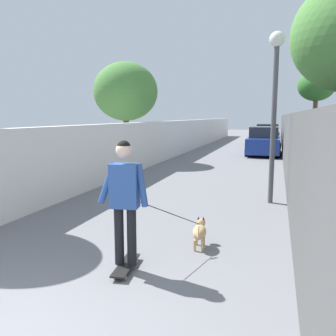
{
  "coord_description": "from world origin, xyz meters",
  "views": [
    {
      "loc": [
        -2.02,
        -2.4,
        2.13
      ],
      "look_at": [
        5.23,
        -0.14,
        1.0
      ],
      "focal_mm": 37.49,
      "sensor_mm": 36.0,
      "label": 1
    }
  ],
  "objects_px": {
    "lamp_post": "(275,87)",
    "dog": "(199,231)",
    "tree_left_distant": "(126,92)",
    "car_near": "(264,142)",
    "tree_right_far": "(316,87)",
    "car_far": "(267,135)",
    "skateboard": "(126,265)",
    "person_skateboarder": "(125,193)"
  },
  "relations": [
    {
      "from": "person_skateboarder",
      "to": "car_near",
      "type": "relative_size",
      "value": 0.4
    },
    {
      "from": "lamp_post",
      "to": "dog",
      "type": "xyz_separation_m",
      "value": [
        -3.45,
        1.04,
        -2.54
      ]
    },
    {
      "from": "person_skateboarder",
      "to": "dog",
      "type": "bearing_deg",
      "value": -34.94
    },
    {
      "from": "dog",
      "to": "skateboard",
      "type": "bearing_deg",
      "value": 145.06
    },
    {
      "from": "car_far",
      "to": "dog",
      "type": "bearing_deg",
      "value": 178.83
    },
    {
      "from": "tree_left_distant",
      "to": "car_far",
      "type": "distance_m",
      "value": 13.73
    },
    {
      "from": "tree_left_distant",
      "to": "skateboard",
      "type": "bearing_deg",
      "value": -156.13
    },
    {
      "from": "lamp_post",
      "to": "dog",
      "type": "distance_m",
      "value": 4.41
    },
    {
      "from": "lamp_post",
      "to": "skateboard",
      "type": "bearing_deg",
      "value": 158.16
    },
    {
      "from": "tree_left_distant",
      "to": "car_far",
      "type": "relative_size",
      "value": 1.16
    },
    {
      "from": "skateboard",
      "to": "car_near",
      "type": "bearing_deg",
      "value": -4.43
    },
    {
      "from": "tree_left_distant",
      "to": "lamp_post",
      "type": "relative_size",
      "value": 1.12
    },
    {
      "from": "tree_left_distant",
      "to": "car_far",
      "type": "bearing_deg",
      "value": -26.4
    },
    {
      "from": "skateboard",
      "to": "car_far",
      "type": "xyz_separation_m",
      "value": [
        22.86,
        -1.24,
        0.65
      ]
    },
    {
      "from": "tree_left_distant",
      "to": "car_near",
      "type": "relative_size",
      "value": 1.05
    },
    {
      "from": "skateboard",
      "to": "dog",
      "type": "bearing_deg",
      "value": -34.94
    },
    {
      "from": "skateboard",
      "to": "tree_right_far",
      "type": "bearing_deg",
      "value": -12.96
    },
    {
      "from": "lamp_post",
      "to": "person_skateboarder",
      "type": "height_order",
      "value": "lamp_post"
    },
    {
      "from": "car_near",
      "to": "car_far",
      "type": "bearing_deg",
      "value": 0.0
    },
    {
      "from": "dog",
      "to": "car_near",
      "type": "xyz_separation_m",
      "value": [
        14.85,
        -0.44,
        0.44
      ]
    },
    {
      "from": "tree_right_far",
      "to": "car_near",
      "type": "height_order",
      "value": "tree_right_far"
    },
    {
      "from": "tree_right_far",
      "to": "dog",
      "type": "height_order",
      "value": "tree_right_far"
    },
    {
      "from": "skateboard",
      "to": "person_skateboarder",
      "type": "relative_size",
      "value": 0.47
    },
    {
      "from": "tree_left_distant",
      "to": "lamp_post",
      "type": "bearing_deg",
      "value": -133.1
    },
    {
      "from": "person_skateboarder",
      "to": "tree_left_distant",
      "type": "bearing_deg",
      "value": 23.87
    },
    {
      "from": "tree_left_distant",
      "to": "person_skateboarder",
      "type": "bearing_deg",
      "value": -156.13
    },
    {
      "from": "dog",
      "to": "car_near",
      "type": "height_order",
      "value": "car_near"
    },
    {
      "from": "tree_right_far",
      "to": "skateboard",
      "type": "distance_m",
      "value": 17.59
    },
    {
      "from": "lamp_post",
      "to": "car_near",
      "type": "relative_size",
      "value": 0.93
    },
    {
      "from": "tree_left_distant",
      "to": "tree_right_far",
      "type": "bearing_deg",
      "value": -55.18
    },
    {
      "from": "tree_left_distant",
      "to": "dog",
      "type": "relative_size",
      "value": 3.12
    },
    {
      "from": "car_near",
      "to": "tree_right_far",
      "type": "bearing_deg",
      "value": -73.36
    },
    {
      "from": "person_skateboarder",
      "to": "car_near",
      "type": "xyz_separation_m",
      "value": [
        15.98,
        -1.24,
        -0.38
      ]
    },
    {
      "from": "lamp_post",
      "to": "car_far",
      "type": "distance_m",
      "value": 18.4
    },
    {
      "from": "tree_right_far",
      "to": "skateboard",
      "type": "relative_size",
      "value": 5.59
    },
    {
      "from": "lamp_post",
      "to": "car_far",
      "type": "relative_size",
      "value": 1.04
    },
    {
      "from": "tree_left_distant",
      "to": "lamp_post",
      "type": "height_order",
      "value": "tree_left_distant"
    },
    {
      "from": "tree_right_far",
      "to": "lamp_post",
      "type": "relative_size",
      "value": 1.12
    },
    {
      "from": "lamp_post",
      "to": "person_skateboarder",
      "type": "distance_m",
      "value": 5.23
    },
    {
      "from": "skateboard",
      "to": "dog",
      "type": "relative_size",
      "value": 0.56
    },
    {
      "from": "tree_right_far",
      "to": "person_skateboarder",
      "type": "relative_size",
      "value": 2.65
    },
    {
      "from": "skateboard",
      "to": "car_far",
      "type": "height_order",
      "value": "car_far"
    }
  ]
}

